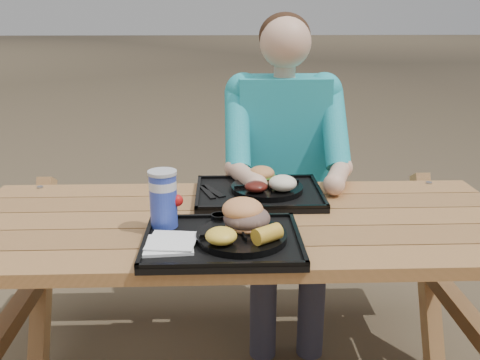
{
  "coord_description": "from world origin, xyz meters",
  "views": [
    {
      "loc": [
        -0.06,
        -1.62,
        1.4
      ],
      "look_at": [
        0.0,
        0.0,
        0.88
      ],
      "focal_mm": 40.0,
      "sensor_mm": 36.0,
      "label": 1
    }
  ],
  "objects": [
    {
      "name": "picnic_table",
      "position": [
        0.0,
        0.0,
        0.38
      ],
      "size": [
        1.8,
        1.49,
        0.75
      ],
      "primitive_type": null,
      "color": "#999999",
      "rests_on": "ground"
    },
    {
      "name": "tray_near",
      "position": [
        -0.06,
        -0.21,
        0.76
      ],
      "size": [
        0.45,
        0.35,
        0.02
      ],
      "primitive_type": "cube",
      "color": "black",
      "rests_on": "picnic_table"
    },
    {
      "name": "tray_far",
      "position": [
        0.08,
        0.2,
        0.76
      ],
      "size": [
        0.45,
        0.35,
        0.02
      ],
      "primitive_type": "cube",
      "color": "black",
      "rests_on": "picnic_table"
    },
    {
      "name": "plate_near",
      "position": [
        -0.0,
        -0.22,
        0.78
      ],
      "size": [
        0.26,
        0.26,
        0.02
      ],
      "primitive_type": "cylinder",
      "color": "black",
      "rests_on": "tray_near"
    },
    {
      "name": "plate_far",
      "position": [
        0.11,
        0.21,
        0.78
      ],
      "size": [
        0.26,
        0.26,
        0.02
      ],
      "primitive_type": "cylinder",
      "color": "black",
      "rests_on": "tray_far"
    },
    {
      "name": "napkin_stack",
      "position": [
        -0.21,
        -0.25,
        0.78
      ],
      "size": [
        0.15,
        0.15,
        0.02
      ],
      "primitive_type": "cube",
      "rotation": [
        0.0,
        0.0,
        0.09
      ],
      "color": "white",
      "rests_on": "tray_near"
    },
    {
      "name": "soda_cup",
      "position": [
        -0.23,
        -0.11,
        0.85
      ],
      "size": [
        0.08,
        0.08,
        0.17
      ],
      "primitive_type": "cylinder",
      "color": "#172FAE",
      "rests_on": "tray_near"
    },
    {
      "name": "condiment_bbq",
      "position": [
        -0.07,
        -0.09,
        0.78
      ],
      "size": [
        0.05,
        0.05,
        0.03
      ],
      "primitive_type": "cylinder",
      "color": "#340605",
      "rests_on": "tray_near"
    },
    {
      "name": "condiment_mustard",
      "position": [
        0.0,
        -0.08,
        0.78
      ],
      "size": [
        0.05,
        0.05,
        0.03
      ],
      "primitive_type": "cylinder",
      "color": "yellow",
      "rests_on": "tray_near"
    },
    {
      "name": "sandwich",
      "position": [
        0.01,
        -0.17,
        0.86
      ],
      "size": [
        0.13,
        0.13,
        0.13
      ],
      "primitive_type": null,
      "color": "#F39756",
      "rests_on": "plate_near"
    },
    {
      "name": "mac_cheese",
      "position": [
        -0.06,
        -0.28,
        0.81
      ],
      "size": [
        0.09,
        0.09,
        0.04
      ],
      "primitive_type": "ellipsoid",
      "color": "yellow",
      "rests_on": "plate_near"
    },
    {
      "name": "corn_cob",
      "position": [
        0.06,
        -0.28,
        0.81
      ],
      "size": [
        0.11,
        0.11,
        0.05
      ],
      "primitive_type": null,
      "rotation": [
        0.0,
        0.0,
        0.62
      ],
      "color": "yellow",
      "rests_on": "plate_near"
    },
    {
      "name": "cutlery_far",
      "position": [
        -0.09,
        0.21,
        0.77
      ],
      "size": [
        0.09,
        0.14,
        0.01
      ],
      "primitive_type": "cube",
      "rotation": [
        0.0,
        0.0,
        0.49
      ],
      "color": "black",
      "rests_on": "tray_far"
    },
    {
      "name": "burger",
      "position": [
        0.09,
        0.26,
        0.83
      ],
      "size": [
        0.1,
        0.1,
        0.09
      ],
      "primitive_type": null,
      "color": "#DA8C4D",
      "rests_on": "plate_far"
    },
    {
      "name": "baked_beans",
      "position": [
        0.06,
        0.15,
        0.81
      ],
      "size": [
        0.08,
        0.08,
        0.04
      ],
      "primitive_type": "ellipsoid",
      "color": "#561711",
      "rests_on": "plate_far"
    },
    {
      "name": "potato_salad",
      "position": [
        0.16,
        0.16,
        0.82
      ],
      "size": [
        0.1,
        0.1,
        0.05
      ],
      "primitive_type": "ellipsoid",
      "color": "white",
      "rests_on": "plate_far"
    },
    {
      "name": "diner",
      "position": [
        0.21,
        0.62,
        0.64
      ],
      "size": [
        0.48,
        0.84,
        1.28
      ],
      "primitive_type": null,
      "color": "#18A8A9",
      "rests_on": "ground"
    }
  ]
}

